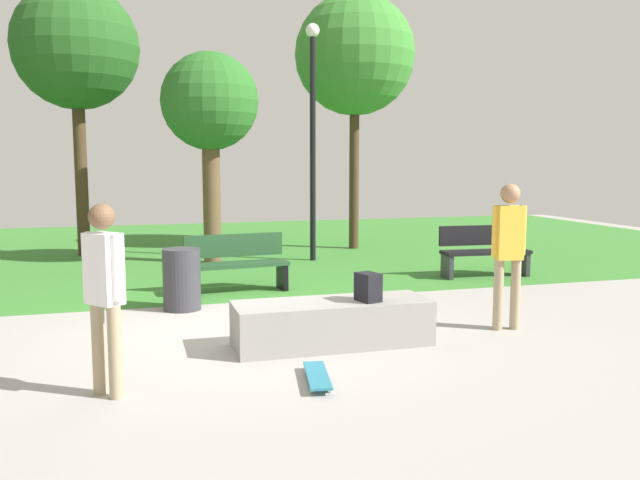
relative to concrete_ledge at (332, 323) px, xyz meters
name	(u,v)px	position (x,y,z in m)	size (l,w,h in m)	color
ground_plane	(240,328)	(-0.88, 1.04, -0.25)	(28.00, 28.00, 0.00)	#9E9993
grass_lawn	(188,248)	(-0.88, 8.79, -0.25)	(26.60, 12.51, 0.01)	#387A2D
concrete_ledge	(332,323)	(0.00, 0.00, 0.00)	(2.22, 0.75, 0.51)	gray
backpack_on_ledge	(368,287)	(0.39, -0.11, 0.41)	(0.28, 0.20, 0.32)	black
skater_performing_trick	(104,285)	(-2.39, -0.99, 0.75)	(0.36, 0.37, 1.71)	tan
skater_watching	(509,244)	(2.27, 0.07, 0.81)	(0.43, 0.25, 1.80)	tan
skateboard_by_ledge	(317,376)	(-0.51, -1.17, -0.19)	(0.33, 0.82, 0.08)	teal
park_bench_near_path	(237,262)	(-0.56, 3.32, 0.23)	(1.64, 0.62, 0.91)	#1E4223
park_bench_center_lawn	(484,250)	(3.94, 3.51, 0.23)	(1.63, 0.57, 0.91)	black
tree_young_birch	(210,106)	(-0.57, 6.43, 2.91)	(1.94, 1.94, 4.21)	brown
tree_tall_oak	(76,48)	(-3.16, 8.29, 4.19)	(2.64, 2.64, 5.80)	#42301E
tree_broad_elm	(355,56)	(2.92, 7.74, 4.22)	(2.77, 2.77, 5.88)	#42301E
lamp_post	(313,121)	(1.48, 6.20, 2.63)	(0.28, 0.28, 4.81)	black
trash_bin	(182,279)	(-1.49, 2.30, 0.18)	(0.52, 0.52, 0.86)	#333338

